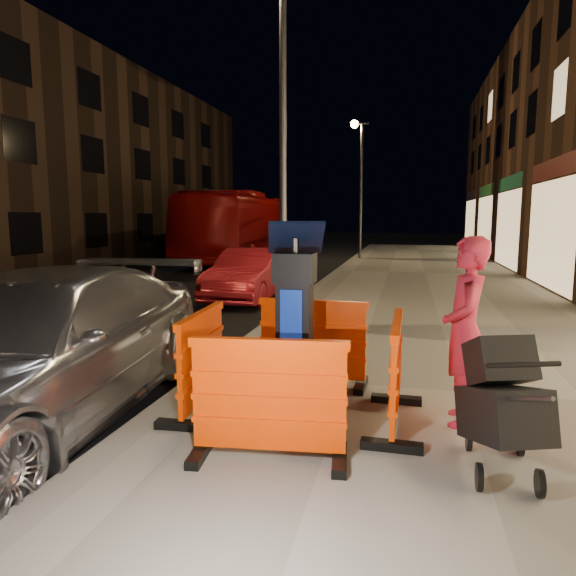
% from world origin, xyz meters
% --- Properties ---
extents(ground_plane, '(120.00, 120.00, 0.00)m').
position_xyz_m(ground_plane, '(0.00, 0.00, 0.00)').
color(ground_plane, black).
rests_on(ground_plane, ground).
extents(sidewalk, '(6.00, 60.00, 0.15)m').
position_xyz_m(sidewalk, '(3.00, 0.00, 0.07)').
color(sidewalk, gray).
rests_on(sidewalk, ground).
extents(kerb, '(0.30, 60.00, 0.15)m').
position_xyz_m(kerb, '(0.00, 0.00, 0.07)').
color(kerb, slate).
rests_on(kerb, ground).
extents(parking_kiosk, '(0.57, 0.57, 1.76)m').
position_xyz_m(parking_kiosk, '(1.35, -1.07, 1.03)').
color(parking_kiosk, black).
rests_on(parking_kiosk, sidewalk).
extents(barrier_front, '(1.31, 0.66, 0.98)m').
position_xyz_m(barrier_front, '(1.35, -2.02, 0.64)').
color(barrier_front, '#FF3C00').
rests_on(barrier_front, sidewalk).
extents(barrier_back, '(1.28, 0.56, 0.98)m').
position_xyz_m(barrier_back, '(1.35, -0.12, 0.64)').
color(barrier_back, '#FF3C00').
rests_on(barrier_back, sidewalk).
extents(barrier_kerbside, '(0.59, 1.29, 0.98)m').
position_xyz_m(barrier_kerbside, '(0.40, -1.07, 0.64)').
color(barrier_kerbside, '#FF3C00').
rests_on(barrier_kerbside, sidewalk).
extents(barrier_bldgside, '(0.54, 1.27, 0.98)m').
position_xyz_m(barrier_bldgside, '(2.30, -1.07, 0.64)').
color(barrier_bldgside, '#FF3C00').
rests_on(barrier_bldgside, sidewalk).
extents(car_silver, '(2.48, 5.35, 1.51)m').
position_xyz_m(car_silver, '(-1.23, -1.44, 0.00)').
color(car_silver, '#B1B1B6').
rests_on(car_silver, ground).
extents(car_red, '(1.39, 3.88, 1.27)m').
position_xyz_m(car_red, '(-1.41, 6.43, 0.00)').
color(car_red, maroon).
rests_on(car_red, ground).
extents(bus_doubledecker, '(3.42, 11.39, 3.13)m').
position_xyz_m(bus_doubledecker, '(-5.14, 16.82, 0.00)').
color(bus_doubledecker, maroon).
rests_on(bus_doubledecker, ground).
extents(man, '(0.43, 0.64, 1.74)m').
position_xyz_m(man, '(2.90, -0.88, 1.02)').
color(man, '#B62037').
rests_on(man, sidewalk).
extents(stroller, '(0.74, 0.91, 0.98)m').
position_xyz_m(stroller, '(3.10, -1.78, 0.64)').
color(stroller, black).
rests_on(stroller, sidewalk).
extents(street_lamp_mid, '(0.12, 0.12, 6.00)m').
position_xyz_m(street_lamp_mid, '(0.25, 3.00, 3.15)').
color(street_lamp_mid, '#3F3F44').
rests_on(street_lamp_mid, sidewalk).
extents(street_lamp_far, '(0.12, 0.12, 6.00)m').
position_xyz_m(street_lamp_far, '(0.25, 18.00, 3.15)').
color(street_lamp_far, '#3F3F44').
rests_on(street_lamp_far, sidewalk).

